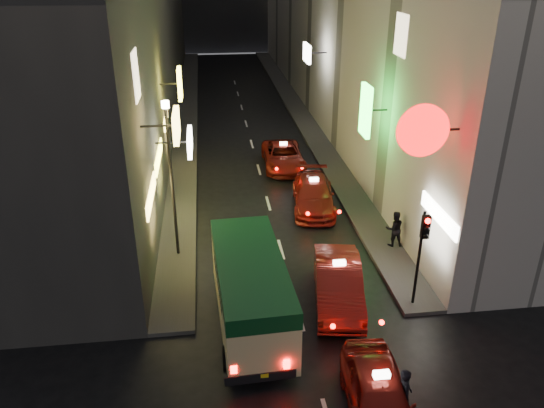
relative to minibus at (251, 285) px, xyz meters
name	(u,v)px	position (x,y,z in m)	size (l,w,h in m)	color
sidewalk_left	(187,113)	(-2.59, 25.77, -1.52)	(1.50, 52.00, 0.15)	#43413E
sidewalk_right	(297,110)	(5.91, 25.77, -1.52)	(1.50, 52.00, 0.15)	#43413E
minibus	(251,285)	(0.00, 0.00, 0.00)	(2.32, 5.97, 2.53)	beige
taxi_near	(379,394)	(2.96, -4.23, -0.79)	(2.50, 5.23, 1.78)	maroon
taxi_second	(338,280)	(3.13, 0.98, -0.74)	(3.07, 5.70, 1.89)	maroon
taxi_third	(314,192)	(3.76, 8.58, -0.80)	(2.69, 5.23, 1.76)	maroon
taxi_far	(283,154)	(3.09, 14.01, -0.82)	(2.12, 4.92, 1.72)	maroon
pedestrian_crossing	(405,390)	(3.63, -4.25, -0.73)	(0.58, 0.37, 1.75)	black
pedestrian_sidewalk	(395,226)	(6.28, 4.31, -0.58)	(0.65, 0.41, 1.73)	black
traffic_light	(423,240)	(5.66, 0.24, 1.09)	(0.26, 0.43, 3.50)	black
lamp_post	(171,171)	(-2.54, 4.77, 2.12)	(0.28, 0.28, 6.22)	black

